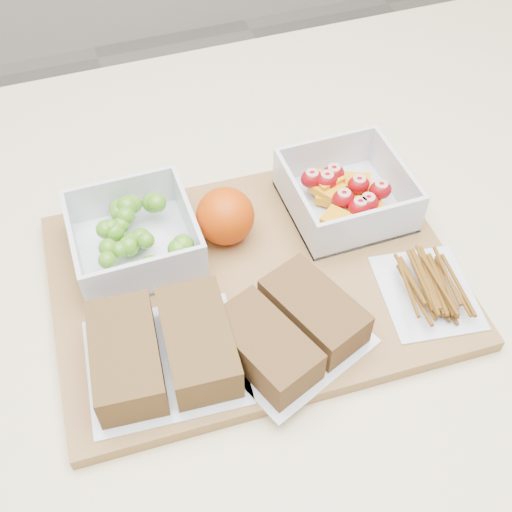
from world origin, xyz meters
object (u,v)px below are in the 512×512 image
object	(u,v)px
orange	(225,216)
sandwich_bag_left	(163,350)
grape_container	(136,236)
cutting_board	(255,280)
sandwich_bag_center	(290,329)
pretzel_bag	(429,286)
fruit_container	(345,194)

from	to	relation	value
orange	sandwich_bag_left	distance (m)	0.17
grape_container	orange	size ratio (longest dim) A/B	2.01
sandwich_bag_left	cutting_board	bearing A→B (deg)	31.83
grape_container	sandwich_bag_center	distance (m)	0.20
cutting_board	sandwich_bag_left	size ratio (longest dim) A/B	2.69
sandwich_bag_left	pretzel_bag	size ratio (longest dim) A/B	1.25
orange	sandwich_bag_center	world-z (taller)	orange
pretzel_bag	orange	bearing A→B (deg)	140.09
grape_container	fruit_container	distance (m)	0.24
grape_container	fruit_container	world-z (taller)	same
cutting_board	pretzel_bag	distance (m)	0.18
fruit_container	sandwich_bag_left	size ratio (longest dim) A/B	0.83
cutting_board	grape_container	size ratio (longest dim) A/B	3.29
fruit_container	sandwich_bag_center	xyz separation A→B (m)	(-0.12, -0.15, -0.00)
grape_container	sandwich_bag_left	distance (m)	0.15
grape_container	pretzel_bag	size ratio (longest dim) A/B	1.03
grape_container	pretzel_bag	world-z (taller)	grape_container
sandwich_bag_left	fruit_container	bearing A→B (deg)	28.32
fruit_container	sandwich_bag_left	distance (m)	0.28
orange	sandwich_bag_left	size ratio (longest dim) A/B	0.41
grape_container	sandwich_bag_center	xyz separation A→B (m)	(0.11, -0.16, -0.00)
grape_container	orange	distance (m)	0.10
grape_container	fruit_container	bearing A→B (deg)	-3.48
grape_container	sandwich_bag_left	bearing A→B (deg)	-92.73
cutting_board	sandwich_bag_center	xyz separation A→B (m)	(0.01, -0.09, 0.03)
fruit_container	sandwich_bag_center	world-z (taller)	fruit_container
grape_container	pretzel_bag	distance (m)	0.31
sandwich_bag_left	sandwich_bag_center	world-z (taller)	sandwich_bag_left
sandwich_bag_center	pretzel_bag	xyz separation A→B (m)	(0.15, 0.01, -0.01)
cutting_board	sandwich_bag_center	world-z (taller)	sandwich_bag_center
cutting_board	sandwich_bag_left	world-z (taller)	sandwich_bag_left
cutting_board	sandwich_bag_center	distance (m)	0.09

